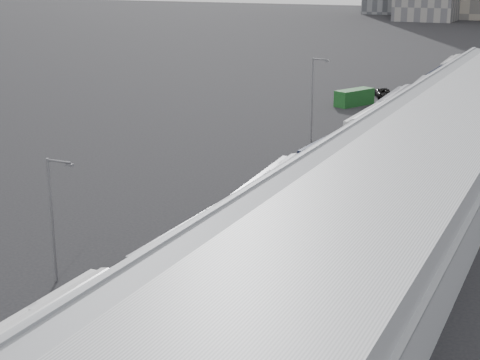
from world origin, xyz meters
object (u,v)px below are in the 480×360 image
Objects in this scene: bus_9 at (441,81)px; bus_10 at (453,71)px; bus_3 at (200,253)px; bus_6 at (373,129)px; bus_2 at (36,354)px; street_lamp_far at (314,94)px; bus_7 at (398,109)px; shipping_container at (354,97)px; suv at (384,93)px; bus_8 at (424,94)px; street_lamp_near at (54,212)px; bus_4 at (273,197)px; bus_5 at (334,157)px.

bus_10 is (-0.41, 13.22, 0.07)m from bus_9.
bus_6 reaches higher than bus_3.
bus_10 is (0.37, 112.77, 0.14)m from bus_2.
bus_7 is at bearing 67.79° from street_lamp_far.
shipping_container is at bearing 95.77° from street_lamp_far.
suv is (-7.05, 73.85, -0.89)m from bus_3.
suv is (-6.85, -10.62, -0.92)m from bus_9.
bus_3 is 1.33× the size of street_lamp_far.
bus_8 is 10.60m from shipping_container.
street_lamp_near is 0.86× the size of street_lamp_far.
street_lamp_far reaches higher than bus_4.
bus_4 is 0.94× the size of bus_10.
street_lamp_near reaches higher than bus_3.
bus_8 is (0.10, 27.82, -0.11)m from bus_6.
bus_3 is 97.68m from bus_10.
bus_7 is 12.92m from shipping_container.
bus_9 is at bearing 91.16° from bus_3.
bus_9 is at bearing 85.46° from bus_4.
bus_9 is 2.56× the size of suv.
bus_7 reaches higher than bus_4.
shipping_container is (-9.36, 65.45, -0.41)m from bus_3.
bus_4 is at bearing -76.70° from street_lamp_far.
bus_2 is 15.12m from bus_3.
bus_2 is 1.93× the size of shipping_container.
street_lamp_far is at bearing -98.70° from bus_9.
street_lamp_near is at bearing -115.08° from suv.
bus_2 is 0.97× the size of bus_3.
street_lamp_far reaches higher than bus_10.
bus_2 is 56.11m from street_lamp_far.
bus_10 is 57.59m from street_lamp_far.
street_lamp_near is at bearing -115.87° from bus_4.
bus_2 is at bearing -95.30° from bus_4.
bus_8 is (0.38, 14.64, -0.12)m from bus_7.
bus_7 reaches higher than bus_9.
bus_4 is at bearing 68.43° from street_lamp_near.
bus_6 is 41.60m from bus_9.
suv is at bearing 152.12° from bus_8.
bus_3 is at bearing 32.31° from street_lamp_near.
shipping_container is at bearing -153.70° from bus_8.
street_lamp_far is at bearing 100.60° from bus_3.
bus_8 is 1.33× the size of street_lamp_far.
suv is (-0.21, 33.28, -4.89)m from street_lamp_far.
bus_10 reaches higher than bus_9.
bus_6 reaches higher than bus_2.
bus_5 is at bearing 89.00° from bus_2.
street_lamp_near is at bearing -96.24° from bus_10.
bus_6 is 1.65× the size of street_lamp_near.
bus_7 is at bearing -94.77° from bus_8.
bus_6 is at bearing 19.16° from street_lamp_far.
bus_5 is (0.17, 15.17, -0.04)m from bus_4.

